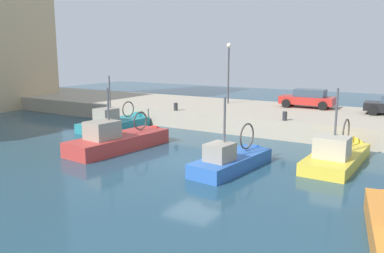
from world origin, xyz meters
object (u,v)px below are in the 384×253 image
Objects in this scene: fishing_boat_teal at (119,127)px; mooring_bollard_mid at (285,116)px; fishing_boat_yellow at (339,160)px; fishing_boat_blue at (235,165)px; quay_streetlamp at (229,63)px; mooring_bollard_north at (176,107)px; fishing_boat_red at (123,146)px; parked_car_red at (308,98)px.

fishing_boat_teal is 11.55m from mooring_bollard_mid.
fishing_boat_yellow is at bearing -131.98° from mooring_bollard_mid.
quay_streetlamp is (12.67, 6.66, 4.34)m from fishing_boat_blue.
mooring_bollard_north is (0.00, 8.00, 0.00)m from mooring_bollard_mid.
fishing_boat_yellow is (3.30, -10.93, 0.00)m from fishing_boat_red.
fishing_boat_red is at bearing 153.53° from parked_car_red.
fishing_boat_blue is 10.75m from mooring_bollard_north.
fishing_boat_yellow is 1.37× the size of quay_streetlamp.
fishing_boat_blue is 10.44× the size of mooring_bollard_mid.
fishing_boat_teal is at bearing 44.24° from fishing_boat_red.
mooring_bollard_mid is at bearing -45.55° from fishing_boat_red.
fishing_boat_teal is (4.49, 11.21, 0.01)m from fishing_boat_blue.
fishing_boat_red is 7.05m from mooring_bollard_north.
fishing_boat_blue is 0.95× the size of fishing_boat_teal.
fishing_boat_red is 11.42m from fishing_boat_yellow.
quay_streetlamp reaches higher than mooring_bollard_mid.
fishing_boat_teal is at bearing 102.75° from mooring_bollard_mid.
fishing_boat_teal is at bearing 129.64° from parked_car_red.
fishing_boat_teal is at bearing 86.15° from fishing_boat_yellow.
mooring_bollard_north is at bearing -51.54° from fishing_boat_teal.
parked_car_red is (9.98, 4.32, 1.78)m from fishing_boat_yellow.
quay_streetlamp reaches higher than fishing_boat_teal.
mooring_bollard_mid is at bearing -176.68° from parked_car_red.
fishing_boat_teal is 14.16m from parked_car_red.
fishing_boat_teal is 6.03m from fishing_boat_red.
fishing_boat_yellow is at bearing -130.99° from quay_streetlamp.
fishing_boat_teal is 10.98× the size of mooring_bollard_mid.
fishing_boat_red is at bearing 88.56° from fishing_boat_blue.
parked_car_red is at bearing 3.32° from mooring_bollard_mid.
quay_streetlamp is (9.20, 10.59, 4.32)m from fishing_boat_yellow.
parked_car_red reaches higher than mooring_bollard_mid.
fishing_boat_yellow is at bearing -73.21° from fishing_boat_red.
fishing_boat_blue is 12.08m from fishing_boat_teal.
fishing_boat_yellow reaches higher than mooring_bollard_north.
parked_car_red is (13.45, 0.39, 1.80)m from fishing_boat_blue.
quay_streetlamp reaches higher than fishing_boat_blue.
parked_car_red is 7.20× the size of mooring_bollard_mid.
fishing_boat_red reaches higher than fishing_boat_blue.
mooring_bollard_north is at bearing 90.00° from mooring_bollard_mid.
mooring_bollard_mid is (-6.43, -0.37, -0.44)m from parked_car_red.
quay_streetlamp reaches higher than fishing_boat_yellow.
fishing_boat_blue reaches higher than mooring_bollard_north.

